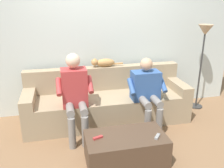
% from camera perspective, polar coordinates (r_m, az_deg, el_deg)
% --- Properties ---
extents(ground_plane, '(8.00, 8.00, 0.00)m').
position_cam_1_polar(ground_plane, '(3.59, 1.28, -13.58)').
color(ground_plane, '#846042').
extents(back_wall, '(5.07, 0.06, 2.72)m').
position_cam_1_polar(back_wall, '(4.26, -2.68, 11.42)').
color(back_wall, silver).
rests_on(back_wall, ground).
extents(couch, '(2.66, 0.81, 0.86)m').
position_cam_1_polar(couch, '(4.08, -1.20, -4.38)').
color(couch, '#9E896B').
rests_on(couch, ground).
extents(coffee_table, '(1.00, 0.55, 0.37)m').
position_cam_1_polar(coffee_table, '(3.15, 3.26, -14.95)').
color(coffee_table, '#4C3828').
rests_on(coffee_table, ground).
extents(person_left_seated, '(0.58, 0.58, 1.12)m').
position_cam_1_polar(person_left_seated, '(3.74, 8.22, -1.31)').
color(person_left_seated, '#335693').
rests_on(person_left_seated, ground).
extents(person_right_seated, '(0.52, 0.60, 1.24)m').
position_cam_1_polar(person_right_seated, '(3.50, -8.73, -1.76)').
color(person_right_seated, '#B23838').
rests_on(person_right_seated, ground).
extents(cat_on_backrest, '(0.55, 0.14, 0.15)m').
position_cam_1_polar(cat_on_backrest, '(4.11, -2.06, 5.08)').
color(cat_on_backrest, '#B7844C').
rests_on(cat_on_backrest, couch).
extents(remote_gray, '(0.11, 0.12, 0.02)m').
position_cam_1_polar(remote_gray, '(3.05, 10.63, -12.07)').
color(remote_gray, gray).
rests_on(remote_gray, coffee_table).
extents(remote_red, '(0.13, 0.07, 0.02)m').
position_cam_1_polar(remote_red, '(2.99, -3.35, -12.50)').
color(remote_red, '#B73333').
rests_on(remote_red, coffee_table).
extents(floor_lamp, '(0.26, 0.26, 1.54)m').
position_cam_1_polar(floor_lamp, '(4.57, 20.88, 9.60)').
color(floor_lamp, '#2D2D2D').
rests_on(floor_lamp, ground).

